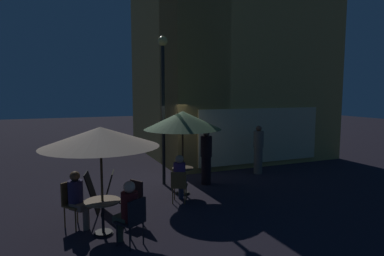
{
  "coord_description": "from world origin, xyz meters",
  "views": [
    {
      "loc": [
        -2.96,
        -9.49,
        2.93
      ],
      "look_at": [
        0.89,
        -0.26,
        1.82
      ],
      "focal_mm": 30.51,
      "sensor_mm": 36.0,
      "label": 1
    }
  ],
  "objects": [
    {
      "name": "ground_plane",
      "position": [
        0.0,
        0.0,
        0.0
      ],
      "size": [
        60.0,
        60.0,
        0.0
      ],
      "primitive_type": "plane",
      "color": "#221E29"
    },
    {
      "name": "cafe_building",
      "position": [
        3.35,
        3.3,
        4.8
      ],
      "size": [
        7.57,
        7.25,
        9.62
      ],
      "color": "tan",
      "rests_on": "ground"
    },
    {
      "name": "street_lamp_near_corner",
      "position": [
        0.12,
        0.22,
        3.07
      ],
      "size": [
        0.3,
        0.3,
        4.62
      ],
      "color": "black",
      "rests_on": "ground"
    },
    {
      "name": "menu_sandwich_board",
      "position": [
        -2.07,
        -1.53,
        0.51
      ],
      "size": [
        0.78,
        0.69,
        0.98
      ],
      "rotation": [
        0.0,
        0.0,
        -0.24
      ],
      "color": "black",
      "rests_on": "ground"
    },
    {
      "name": "cafe_table_0",
      "position": [
        0.31,
        -0.94,
        0.51
      ],
      "size": [
        0.61,
        0.61,
        0.77
      ],
      "color": "black",
      "rests_on": "ground"
    },
    {
      "name": "cafe_table_1",
      "position": [
        -2.17,
        -2.83,
        0.53
      ],
      "size": [
        0.73,
        0.73,
        0.72
      ],
      "color": "black",
      "rests_on": "ground"
    },
    {
      "name": "patio_umbrella_0",
      "position": [
        0.31,
        -0.94,
        2.13
      ],
      "size": [
        2.19,
        2.19,
        2.39
      ],
      "color": "black",
      "rests_on": "ground"
    },
    {
      "name": "patio_umbrella_1",
      "position": [
        -2.17,
        -2.83,
        2.03
      ],
      "size": [
        2.35,
        2.35,
        2.24
      ],
      "color": "black",
      "rests_on": "ground"
    },
    {
      "name": "cafe_chair_0",
      "position": [
        -0.07,
        -1.65,
        0.52
      ],
      "size": [
        0.54,
        0.54,
        0.86
      ],
      "rotation": [
        0.0,
        0.0,
        1.08
      ],
      "color": "brown",
      "rests_on": "ground"
    },
    {
      "name": "cafe_chair_1",
      "position": [
        -1.43,
        -2.4,
        0.56
      ],
      "size": [
        0.52,
        0.52,
        0.93
      ],
      "rotation": [
        0.0,
        0.0,
        -2.62
      ],
      "color": "black",
      "rests_on": "ground"
    },
    {
      "name": "cafe_chair_2",
      "position": [
        -2.72,
        -2.13,
        0.59
      ],
      "size": [
        0.6,
        0.6,
        0.99
      ],
      "rotation": [
        0.0,
        0.0,
        -0.91
      ],
      "color": "brown",
      "rests_on": "ground"
    },
    {
      "name": "cafe_chair_3",
      "position": [
        -1.71,
        -3.6,
        0.56
      ],
      "size": [
        0.6,
        0.6,
        0.94
      ],
      "rotation": [
        0.0,
        0.0,
        2.12
      ],
      "color": "black",
      "rests_on": "ground"
    },
    {
      "name": "patron_seated_0",
      "position": [
        -0.0,
        -1.53,
        0.72
      ],
      "size": [
        0.45,
        0.52,
        1.28
      ],
      "rotation": [
        0.0,
        0.0,
        1.08
      ],
      "color": "#223046",
      "rests_on": "ground"
    },
    {
      "name": "patron_seated_1",
      "position": [
        -2.62,
        -2.25,
        0.7
      ],
      "size": [
        0.48,
        0.51,
        1.24
      ],
      "rotation": [
        0.0,
        0.0,
        -0.91
      ],
      "color": "#7A6353",
      "rests_on": "ground"
    },
    {
      "name": "patron_seated_2",
      "position": [
        -1.78,
        -3.47,
        0.71
      ],
      "size": [
        0.47,
        0.52,
        1.26
      ],
      "rotation": [
        0.0,
        0.0,
        2.12
      ],
      "color": "#364031",
      "rests_on": "ground"
    },
    {
      "name": "patron_standing_3",
      "position": [
        1.35,
        -0.31,
        0.87
      ],
      "size": [
        0.36,
        0.36,
        1.74
      ],
      "rotation": [
        0.0,
        0.0,
        2.37
      ],
      "color": "black",
      "rests_on": "ground"
    },
    {
      "name": "patron_standing_4",
      "position": [
        3.66,
        0.22,
        0.87
      ],
      "size": [
        0.35,
        0.35,
        1.73
      ],
      "rotation": [
        0.0,
        0.0,
        2.83
      ],
      "color": "#736757",
      "rests_on": "ground"
    }
  ]
}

